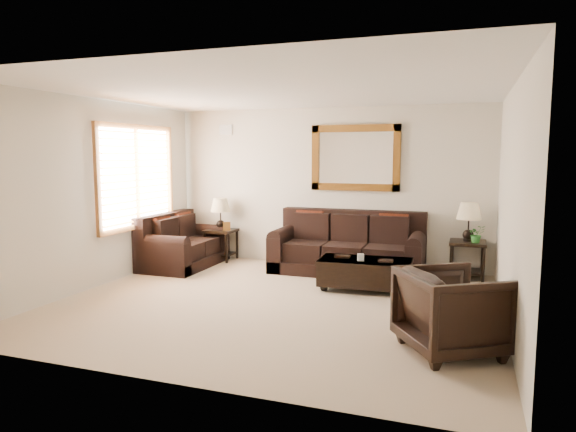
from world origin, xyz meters
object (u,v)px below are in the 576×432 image
at_px(sofa, 348,250).
at_px(coffee_table, 365,271).
at_px(loveseat, 181,247).
at_px(end_table_left, 221,220).
at_px(end_table_right, 468,229).
at_px(armchair, 453,307).

xyz_separation_m(sofa, coffee_table, (0.47, -1.02, -0.09)).
height_order(loveseat, coffee_table, loveseat).
height_order(end_table_left, coffee_table, end_table_left).
height_order(end_table_right, armchair, end_table_right).
height_order(sofa, loveseat, sofa).
bearing_deg(coffee_table, sofa, 112.36).
distance_m(coffee_table, armchair, 2.37).
xyz_separation_m(end_table_left, end_table_right, (4.22, -0.01, 0.03)).
xyz_separation_m(sofa, loveseat, (-2.81, -0.49, -0.03)).
xyz_separation_m(loveseat, coffee_table, (3.29, -0.53, -0.06)).
xyz_separation_m(sofa, end_table_left, (-2.39, 0.18, 0.38)).
bearing_deg(loveseat, coffee_table, -99.08).
xyz_separation_m(end_table_right, coffee_table, (-1.36, -1.18, -0.50)).
bearing_deg(coffee_table, armchair, -61.27).
relative_size(sofa, end_table_right, 2.05).
bearing_deg(end_table_left, end_table_right, -0.15).
xyz_separation_m(coffee_table, armchair, (1.23, -2.02, 0.18)).
height_order(end_table_left, armchair, end_table_left).
xyz_separation_m(end_table_left, armchair, (4.09, -3.21, -0.28)).
bearing_deg(loveseat, end_table_left, -32.27).
bearing_deg(end_table_right, end_table_left, 179.85).
bearing_deg(sofa, end_table_right, 5.19).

